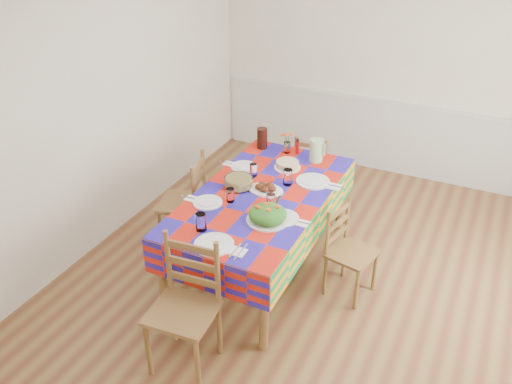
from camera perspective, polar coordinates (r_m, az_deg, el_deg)
room at (r=4.27m, az=8.00°, el=4.23°), size 4.58×5.08×2.78m
wainscot at (r=6.83m, az=14.26°, el=5.80°), size 4.41×0.06×0.92m
dining_table at (r=4.80m, az=0.60°, el=-1.10°), size 1.10×2.04×0.79m
setting_near_head at (r=4.17m, az=-4.87°, el=-4.66°), size 0.50×0.33×0.15m
setting_left_near at (r=4.63m, az=-4.30°, el=-0.80°), size 0.46×0.28×0.12m
setting_left_far at (r=5.14m, az=-1.00°, el=2.59°), size 0.46×0.27×0.12m
setting_right_near at (r=4.46m, az=2.46°, el=-2.07°), size 0.49×0.28×0.13m
setting_right_far at (r=4.93m, az=5.14°, el=1.28°), size 0.58×0.34×0.15m
meat_platter at (r=4.79m, az=1.02°, el=0.40°), size 0.32×0.23×0.06m
salad_platter at (r=4.36m, az=1.23°, el=-2.43°), size 0.35×0.35×0.15m
pasta_bowl at (r=4.85m, az=-1.83°, el=1.06°), size 0.26×0.26×0.09m
cake at (r=5.18m, az=3.32°, el=2.87°), size 0.25×0.25×0.07m
serving_utensils at (r=4.60m, az=1.70°, el=-1.27°), size 0.15×0.33×0.01m
flower_vase at (r=5.46m, az=3.28°, el=5.05°), size 0.14×0.11×0.22m
hot_sauce at (r=5.46m, az=4.40°, el=4.84°), size 0.04×0.04×0.16m
green_pitcher at (r=5.31m, az=6.36°, el=4.39°), size 0.13×0.13×0.23m
tea_pitcher at (r=5.55m, az=0.65°, el=5.69°), size 0.11×0.11×0.21m
name_card at (r=4.04m, az=-4.88°, el=-6.29°), size 0.08×0.03×0.02m
chair_near at (r=4.02m, az=-7.46°, el=-11.99°), size 0.49×0.47×1.04m
chair_far at (r=5.99m, az=5.91°, el=2.31°), size 0.41×0.40×0.85m
chair_left at (r=5.28m, az=-7.38°, el=-1.13°), size 0.51×0.53×0.97m
chair_right at (r=4.74m, az=9.67°, el=-6.18°), size 0.44×0.45×0.86m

